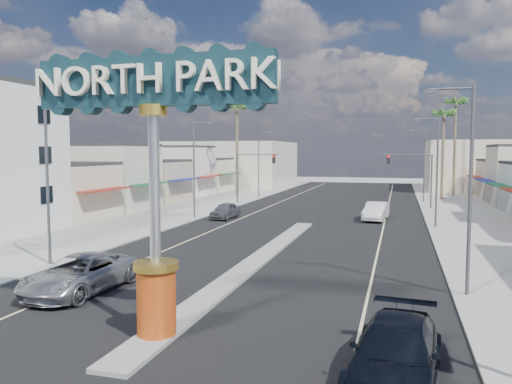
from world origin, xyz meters
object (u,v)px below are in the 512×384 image
Objects in this scene: palm_left_far at (237,112)px; palm_right_mid at (444,118)px; palm_right_far at (456,107)px; car_parked_right at (376,211)px; streetlight_r_mid at (435,166)px; car_parked_left at (225,211)px; streetlight_r_far at (423,161)px; streetlight_l_near at (50,174)px; streetlight_l_mid at (196,165)px; streetlight_r_near at (467,180)px; suv_right at (396,353)px; suv_left at (80,274)px; streetlight_l_far at (260,161)px; gateway_sign at (154,162)px; traffic_signal_right at (414,170)px; traffic_signal_left at (252,168)px.

palm_right_mid is at bearing 12.99° from palm_left_far.
palm_right_far is 31.97m from car_parked_right.
palm_left_far is at bearing 144.97° from car_parked_right.
streetlight_r_mid is 18.89m from car_parked_left.
streetlight_l_near is at bearing -116.42° from streetlight_r_far.
streetlight_r_mid is 0.64× the size of palm_right_far.
streetlight_r_near is (20.87, -20.00, 0.00)m from streetlight_l_mid.
streetlight_r_far is 1.60× the size of suv_right.
streetlight_r_mid is 7.33m from car_parked_right.
streetlight_r_far reaches higher than suv_left.
streetlight_l_far and streetlight_r_mid have the same top height.
streetlight_r_mid is at bearing -98.12° from palm_right_far.
gateway_sign reaches higher than streetlight_l_mid.
streetlight_l_mid is at bearing -132.03° from palm_right_mid.
traffic_signal_right is at bearing 70.89° from suv_left.
palm_left_far reaches higher than streetlight_l_mid.
streetlight_l_far is at bearing 90.00° from streetlight_l_near.
streetlight_r_near and streetlight_r_far have the same top height.
gateway_sign reaches higher than car_parked_right.
palm_right_far reaches higher than streetlight_r_near.
streetlight_l_mid is 35.44m from palm_right_mid.
streetlight_r_near is at bearing 37.55° from gateway_sign.
gateway_sign is 1.02× the size of streetlight_l_mid.
car_parked_left is at bearing 105.26° from gateway_sign.
streetlight_l_near reaches higher than traffic_signal_left.
streetlight_l_near is at bearing -93.37° from car_parked_left.
car_parked_right is at bearing 101.28° from streetlight_r_near.
traffic_signal_right is 14.10m from palm_right_mid.
streetlight_l_far is (0.00, 22.00, 0.00)m from streetlight_l_mid.
palm_right_far is at bearing 81.88° from streetlight_r_mid.
traffic_signal_right is at bearing -107.63° from palm_right_mid.
streetlight_r_far is 28.20m from car_parked_left.
palm_right_mid is at bearing 63.01° from streetlight_l_near.
palm_right_mid reaches higher than suv_right.
car_parked_right reaches higher than car_parked_left.
streetlight_r_far is at bearing 78.22° from gateway_sign.
gateway_sign is 1.02× the size of streetlight_r_far.
palm_left_far is at bearing 120.36° from streetlight_r_near.
streetlight_r_near is 0.69× the size of palm_left_far.
streetlight_r_mid is at bearing 90.25° from suv_right.
traffic_signal_left is at bearing -81.14° from streetlight_l_far.
palm_right_far is at bearing 72.06° from suv_left.
gateway_sign is at bearing -74.85° from palm_left_far.
streetlight_l_far is at bearing 180.00° from streetlight_r_far.
palm_right_mid is at bearing 76.47° from gateway_sign.
streetlight_l_mid is (-1.25, -13.99, 0.79)m from traffic_signal_left.
car_parked_right is at bearing -48.62° from streetlight_l_far.
palm_right_mid is 2.39× the size of car_parked_right.
gateway_sign is 13.19m from streetlight_r_near.
car_parked_right is at bearing -34.71° from traffic_signal_left.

